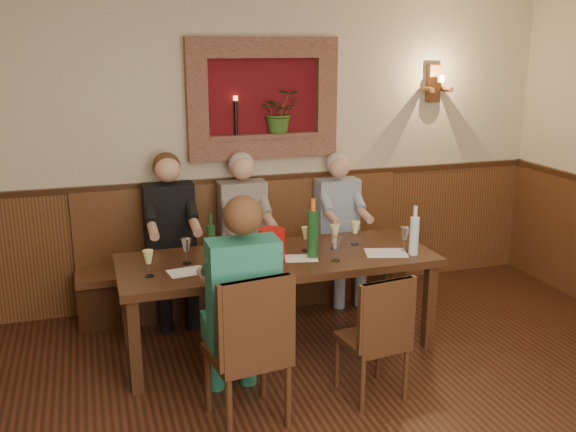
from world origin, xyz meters
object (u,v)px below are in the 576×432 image
at_px(person_bench_right, 340,239).
at_px(wine_bottle_green_a, 313,233).
at_px(chair_near_left, 248,379).
at_px(person_bench_left, 172,252).
at_px(dining_table, 278,266).
at_px(wine_bottle_green_b, 211,241).
at_px(person_bench_mid, 246,246).
at_px(spittoon_bucket, 272,244).
at_px(person_chair_front, 241,323).
at_px(water_bottle, 414,235).
at_px(bench, 248,269).
at_px(chair_near_right, 373,360).

xyz_separation_m(person_bench_right, wine_bottle_green_a, (-0.61, -0.93, 0.38)).
relative_size(chair_near_left, person_bench_right, 0.75).
bearing_deg(chair_near_left, person_bench_left, 89.13).
relative_size(dining_table, wine_bottle_green_b, 6.83).
distance_m(person_bench_mid, wine_bottle_green_a, 1.04).
distance_m(spittoon_bucket, wine_bottle_green_a, 0.32).
distance_m(chair_near_left, person_chair_front, 0.35).
bearing_deg(person_chair_front, person_bench_left, 97.57).
bearing_deg(water_bottle, dining_table, 165.41).
height_order(person_bench_left, wine_bottle_green_b, person_bench_left).
relative_size(person_bench_left, wine_bottle_green_a, 3.16).
bearing_deg(dining_table, person_bench_mid, 93.09).
bearing_deg(wine_bottle_green_a, person_bench_right, 56.83).
relative_size(dining_table, person_bench_right, 1.76).
bearing_deg(water_bottle, person_bench_right, 98.01).
relative_size(chair_near_left, person_chair_front, 0.70).
bearing_deg(chair_near_left, person_bench_mid, 68.55).
relative_size(dining_table, person_chair_front, 1.64).
distance_m(person_bench_right, water_bottle, 1.17).
bearing_deg(dining_table, chair_near_left, -116.85).
bearing_deg(spittoon_bucket, person_bench_right, 43.35).
relative_size(dining_table, bench, 0.80).
xyz_separation_m(spittoon_bucket, wine_bottle_green_b, (-0.44, 0.12, 0.03)).
relative_size(bench, wine_bottle_green_a, 6.59).
bearing_deg(chair_near_right, wine_bottle_green_a, 93.46).
bearing_deg(person_bench_mid, chair_near_right, -75.50).
bearing_deg(wine_bottle_green_b, wine_bottle_green_a, -13.95).
bearing_deg(chair_near_right, water_bottle, 38.45).
height_order(chair_near_left, spittoon_bucket, chair_near_left).
bearing_deg(bench, spittoon_bucket, -93.03).
bearing_deg(chair_near_left, spittoon_bucket, 57.37).
relative_size(person_bench_mid, spittoon_bucket, 6.21).
height_order(person_bench_mid, wine_bottle_green_a, person_bench_mid).
distance_m(bench, person_bench_mid, 0.28).
height_order(person_bench_left, water_bottle, person_bench_left).
height_order(person_bench_left, person_bench_right, person_bench_left).
bearing_deg(spittoon_bucket, person_chair_front, -119.43).
distance_m(bench, person_bench_right, 0.90).
height_order(person_chair_front, spittoon_bucket, person_chair_front).
xyz_separation_m(chair_near_left, water_bottle, (1.49, 0.67, 0.61)).
bearing_deg(bench, water_bottle, -49.96).
xyz_separation_m(chair_near_right, wine_bottle_green_b, (-0.89, 0.98, 0.63)).
height_order(chair_near_left, person_chair_front, person_chair_front).
xyz_separation_m(chair_near_left, person_bench_left, (-0.22, 1.78, 0.30)).
xyz_separation_m(dining_table, person_bench_mid, (-0.05, 0.84, -0.09)).
height_order(person_bench_left, wine_bottle_green_a, person_bench_left).
bearing_deg(person_bench_mid, dining_table, -86.91).
bearing_deg(chair_near_left, wine_bottle_green_b, 83.02).
xyz_separation_m(chair_near_left, person_chair_front, (-0.00, 0.16, 0.31)).
xyz_separation_m(person_bench_right, person_chair_front, (-1.34, -1.62, 0.05)).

